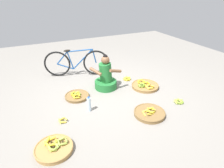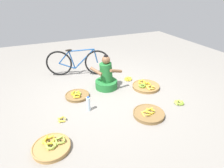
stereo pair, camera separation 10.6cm
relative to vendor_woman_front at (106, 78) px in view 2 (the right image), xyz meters
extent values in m
plane|color=gray|center=(-0.07, -0.30, -0.27)|extent=(10.00, 10.00, 0.00)
cylinder|color=#237233|center=(0.00, 0.00, -0.18)|extent=(0.52, 0.52, 0.18)
cylinder|color=#237233|center=(0.00, 0.00, 0.13)|extent=(0.39, 0.38, 0.46)
sphere|color=brown|center=(0.00, 0.00, 0.44)|extent=(0.19, 0.19, 0.19)
sphere|color=black|center=(0.00, 0.00, 0.51)|extent=(0.10, 0.10, 0.10)
cylinder|color=brown|center=(-0.25, -0.03, 0.22)|extent=(0.23, 0.29, 0.16)
cylinder|color=brown|center=(0.16, -0.20, 0.22)|extent=(0.31, 0.13, 0.16)
torus|color=black|center=(-0.88, 1.16, 0.07)|extent=(0.66, 0.28, 0.68)
torus|color=black|center=(0.07, 0.81, 0.07)|extent=(0.66, 0.28, 0.68)
cylinder|color=#1E4C8C|center=(-0.25, 0.93, 0.18)|extent=(0.53, 0.22, 0.55)
cylinder|color=#1E4C8C|center=(-0.55, 1.04, 0.16)|extent=(0.15, 0.08, 0.49)
cylinder|color=#1E4C8C|center=(-0.30, 0.95, 0.42)|extent=(0.62, 0.26, 0.08)
cylinder|color=#1E4C8C|center=(-0.69, 1.09, 0.00)|extent=(0.41, 0.18, 0.18)
cylinder|color=#1E4C8C|center=(-0.75, 1.11, 0.24)|extent=(0.31, 0.14, 0.35)
cylinder|color=#1E4C8C|center=(0.04, 0.82, 0.26)|extent=(0.12, 0.07, 0.38)
ellipsoid|color=black|center=(-0.61, 1.06, 0.43)|extent=(0.18, 0.08, 0.05)
cylinder|color=brown|center=(0.32, -1.34, -0.24)|extent=(0.58, 0.58, 0.06)
torus|color=brown|center=(0.32, -1.34, -0.21)|extent=(0.59, 0.59, 0.02)
ellipsoid|color=yellow|center=(0.41, -1.33, -0.18)|extent=(0.04, 0.14, 0.07)
ellipsoid|color=yellow|center=(0.37, -1.28, -0.17)|extent=(0.14, 0.09, 0.08)
ellipsoid|color=yellow|center=(0.30, -1.29, -0.18)|extent=(0.12, 0.13, 0.07)
ellipsoid|color=yellow|center=(0.30, -1.38, -0.18)|extent=(0.13, 0.11, 0.07)
ellipsoid|color=yellow|center=(0.35, -1.40, -0.18)|extent=(0.14, 0.05, 0.07)
sphere|color=#382D19|center=(0.34, -1.33, -0.18)|extent=(0.03, 0.03, 0.03)
ellipsoid|color=yellow|center=(0.31, -1.36, -0.18)|extent=(0.04, 0.15, 0.07)
ellipsoid|color=yellow|center=(0.25, -1.29, -0.18)|extent=(0.15, 0.04, 0.06)
ellipsoid|color=yellow|center=(0.18, -1.35, -0.18)|extent=(0.05, 0.15, 0.05)
ellipsoid|color=yellow|center=(0.24, -1.43, -0.17)|extent=(0.15, 0.03, 0.09)
sphere|color=#382D19|center=(0.24, -1.36, -0.18)|extent=(0.03, 0.03, 0.03)
cylinder|color=brown|center=(-0.75, -0.14, -0.24)|extent=(0.51, 0.51, 0.05)
torus|color=brown|center=(-0.75, -0.14, -0.21)|extent=(0.52, 0.52, 0.02)
ellipsoid|color=#8CAD38|center=(-0.68, -0.13, -0.19)|extent=(0.04, 0.12, 0.06)
ellipsoid|color=#8CAD38|center=(-0.74, -0.08, -0.18)|extent=(0.12, 0.06, 0.08)
ellipsoid|color=#8CAD38|center=(-0.78, -0.13, -0.19)|extent=(0.04, 0.12, 0.07)
ellipsoid|color=#8CAD38|center=(-0.72, -0.18, -0.19)|extent=(0.12, 0.05, 0.06)
sphere|color=#382D19|center=(-0.73, -0.13, -0.19)|extent=(0.03, 0.03, 0.03)
ellipsoid|color=gold|center=(-0.71, -0.13, -0.19)|extent=(0.06, 0.15, 0.07)
ellipsoid|color=gold|center=(-0.74, -0.06, -0.18)|extent=(0.13, 0.12, 0.08)
ellipsoid|color=gold|center=(-0.82, -0.06, -0.19)|extent=(0.14, 0.12, 0.07)
ellipsoid|color=gold|center=(-0.84, -0.12, -0.19)|extent=(0.04, 0.15, 0.07)
ellipsoid|color=gold|center=(-0.80, -0.17, -0.18)|extent=(0.15, 0.08, 0.09)
ellipsoid|color=gold|center=(-0.74, -0.17, -0.19)|extent=(0.14, 0.11, 0.07)
sphere|color=#382D19|center=(-0.78, -0.11, -0.19)|extent=(0.03, 0.03, 0.03)
ellipsoid|color=yellow|center=(-0.72, -0.23, -0.18)|extent=(0.04, 0.13, 0.09)
ellipsoid|color=yellow|center=(-0.77, -0.17, -0.18)|extent=(0.13, 0.04, 0.08)
ellipsoid|color=yellow|center=(-0.83, -0.22, -0.19)|extent=(0.06, 0.14, 0.06)
ellipsoid|color=yellow|center=(-0.77, -0.28, -0.19)|extent=(0.13, 0.04, 0.07)
sphere|color=#382D19|center=(-0.77, -0.23, -0.19)|extent=(0.03, 0.03, 0.03)
cylinder|color=olive|center=(0.87, -0.38, -0.24)|extent=(0.63, 0.63, 0.06)
torus|color=olive|center=(0.87, -0.38, -0.21)|extent=(0.64, 0.64, 0.02)
ellipsoid|color=gold|center=(0.95, -0.38, -0.18)|extent=(0.04, 0.14, 0.07)
ellipsoid|color=gold|center=(0.91, -0.33, -0.18)|extent=(0.14, 0.08, 0.07)
ellipsoid|color=gold|center=(0.84, -0.35, -0.17)|extent=(0.11, 0.13, 0.09)
ellipsoid|color=gold|center=(0.84, -0.41, -0.18)|extent=(0.09, 0.14, 0.06)
ellipsoid|color=gold|center=(0.90, -0.44, -0.18)|extent=(0.14, 0.05, 0.06)
sphere|color=#382D19|center=(0.89, -0.39, -0.18)|extent=(0.03, 0.03, 0.03)
ellipsoid|color=yellow|center=(0.92, -0.22, -0.18)|extent=(0.06, 0.16, 0.06)
ellipsoid|color=yellow|center=(0.85, -0.17, -0.18)|extent=(0.16, 0.04, 0.09)
ellipsoid|color=yellow|center=(0.79, -0.20, -0.18)|extent=(0.11, 0.15, 0.08)
ellipsoid|color=yellow|center=(0.80, -0.29, -0.18)|extent=(0.14, 0.13, 0.07)
ellipsoid|color=yellow|center=(0.85, -0.31, -0.18)|extent=(0.16, 0.04, 0.07)
sphere|color=#382D19|center=(0.85, -0.24, -0.18)|extent=(0.03, 0.03, 0.03)
ellipsoid|color=olive|center=(0.80, -0.40, -0.17)|extent=(0.05, 0.14, 0.09)
ellipsoid|color=olive|center=(0.78, -0.36, -0.17)|extent=(0.13, 0.11, 0.08)
ellipsoid|color=olive|center=(0.73, -0.35, -0.18)|extent=(0.14, 0.06, 0.07)
ellipsoid|color=olive|center=(0.69, -0.39, -0.18)|extent=(0.08, 0.14, 0.07)
ellipsoid|color=olive|center=(0.69, -0.44, -0.17)|extent=(0.11, 0.13, 0.08)
ellipsoid|color=olive|center=(0.73, -0.47, -0.18)|extent=(0.14, 0.06, 0.08)
ellipsoid|color=olive|center=(0.78, -0.45, -0.17)|extent=(0.13, 0.12, 0.08)
sphere|color=#382D19|center=(0.74, -0.41, -0.18)|extent=(0.04, 0.04, 0.04)
ellipsoid|color=yellow|center=(0.95, -0.55, -0.17)|extent=(0.04, 0.16, 0.09)
ellipsoid|color=yellow|center=(0.86, -0.48, -0.18)|extent=(0.16, 0.07, 0.06)
ellipsoid|color=yellow|center=(0.81, -0.55, -0.18)|extent=(0.04, 0.16, 0.07)
ellipsoid|color=yellow|center=(0.87, -0.62, -0.18)|extent=(0.16, 0.05, 0.08)
sphere|color=#382D19|center=(0.88, -0.55, -0.18)|extent=(0.03, 0.03, 0.03)
cylinder|color=#A87F47|center=(-1.48, -1.46, -0.24)|extent=(0.56, 0.56, 0.06)
torus|color=#A87F47|center=(-1.48, -1.46, -0.21)|extent=(0.57, 0.57, 0.02)
ellipsoid|color=#9EB747|center=(-1.28, -1.43, -0.17)|extent=(0.04, 0.14, 0.08)
ellipsoid|color=#9EB747|center=(-1.34, -1.37, -0.17)|extent=(0.14, 0.04, 0.08)
ellipsoid|color=#9EB747|center=(-1.40, -1.44, -0.17)|extent=(0.05, 0.14, 0.08)
ellipsoid|color=#9EB747|center=(-1.33, -1.49, -0.18)|extent=(0.14, 0.05, 0.07)
sphere|color=#382D19|center=(-1.34, -1.43, -0.18)|extent=(0.03, 0.03, 0.03)
ellipsoid|color=yellow|center=(-1.42, -1.38, -0.17)|extent=(0.05, 0.16, 0.10)
ellipsoid|color=yellow|center=(-1.48, -1.30, -0.17)|extent=(0.16, 0.07, 0.09)
ellipsoid|color=yellow|center=(-1.54, -1.33, -0.17)|extent=(0.14, 0.14, 0.09)
ellipsoid|color=yellow|center=(-1.56, -1.41, -0.17)|extent=(0.11, 0.16, 0.09)
ellipsoid|color=yellow|center=(-1.48, -1.44, -0.17)|extent=(0.16, 0.07, 0.09)
sphere|color=#382D19|center=(-1.49, -1.37, -0.18)|extent=(0.03, 0.03, 0.03)
ellipsoid|color=#9EB747|center=(-1.43, -1.47, -0.18)|extent=(0.07, 0.13, 0.06)
ellipsoid|color=#9EB747|center=(-1.45, -1.44, -0.18)|extent=(0.12, 0.11, 0.06)
ellipsoid|color=#9EB747|center=(-1.50, -1.43, -0.18)|extent=(0.13, 0.08, 0.06)
ellipsoid|color=#9EB747|center=(-1.54, -1.50, -0.17)|extent=(0.06, 0.13, 0.08)
ellipsoid|color=#9EB747|center=(-1.50, -1.54, -0.17)|extent=(0.13, 0.08, 0.08)
ellipsoid|color=#9EB747|center=(-1.45, -1.53, -0.18)|extent=(0.12, 0.11, 0.07)
sphere|color=#382D19|center=(-1.48, -1.48, -0.18)|extent=(0.03, 0.03, 0.03)
ellipsoid|color=#8CAD38|center=(1.19, -1.26, -0.25)|extent=(0.03, 0.13, 0.06)
ellipsoid|color=#8CAD38|center=(1.17, -1.22, -0.24)|extent=(0.12, 0.11, 0.08)
ellipsoid|color=#8CAD38|center=(1.12, -1.21, -0.24)|extent=(0.14, 0.06, 0.08)
ellipsoid|color=#8CAD38|center=(1.08, -1.24, -0.25)|extent=(0.09, 0.13, 0.06)
ellipsoid|color=#8CAD38|center=(1.07, -1.27, -0.24)|extent=(0.06, 0.14, 0.07)
ellipsoid|color=#8CAD38|center=(1.11, -1.32, -0.25)|extent=(0.13, 0.08, 0.05)
ellipsoid|color=#8CAD38|center=(1.18, -1.30, -0.24)|extent=(0.11, 0.12, 0.07)
sphere|color=#382D19|center=(1.13, -1.26, -0.24)|extent=(0.03, 0.03, 0.03)
ellipsoid|color=#8CAD38|center=(1.17, -1.24, -0.24)|extent=(0.04, 0.14, 0.08)
ellipsoid|color=#8CAD38|center=(1.16, -1.20, -0.24)|extent=(0.11, 0.13, 0.07)
ellipsoid|color=#8CAD38|center=(1.11, -1.18, -0.24)|extent=(0.14, 0.05, 0.06)
ellipsoid|color=#8CAD38|center=(1.06, -1.21, -0.24)|extent=(0.10, 0.13, 0.07)
ellipsoid|color=#8CAD38|center=(1.06, -1.26, -0.24)|extent=(0.08, 0.14, 0.06)
ellipsoid|color=#8CAD38|center=(1.09, -1.30, -0.24)|extent=(0.14, 0.09, 0.08)
ellipsoid|color=#8CAD38|center=(1.14, -1.30, -0.24)|extent=(0.14, 0.09, 0.06)
sphere|color=#382D19|center=(1.11, -1.24, -0.24)|extent=(0.03, 0.03, 0.03)
ellipsoid|color=#9EB747|center=(1.15, -1.25, -0.24)|extent=(0.05, 0.13, 0.06)
ellipsoid|color=#9EB747|center=(1.09, -1.19, -0.24)|extent=(0.13, 0.05, 0.06)
ellipsoid|color=#9EB747|center=(1.04, -1.24, -0.24)|extent=(0.06, 0.14, 0.06)
ellipsoid|color=#9EB747|center=(1.09, -1.31, -0.24)|extent=(0.14, 0.06, 0.08)
sphere|color=#382D19|center=(1.10, -1.25, -0.24)|extent=(0.03, 0.03, 0.03)
ellipsoid|color=yellow|center=(0.74, 0.16, -0.24)|extent=(0.04, 0.16, 0.07)
ellipsoid|color=yellow|center=(0.73, 0.20, -0.23)|extent=(0.12, 0.14, 0.09)
ellipsoid|color=yellow|center=(0.66, 0.23, -0.24)|extent=(0.16, 0.07, 0.08)
ellipsoid|color=yellow|center=(0.62, 0.20, -0.24)|extent=(0.13, 0.14, 0.07)
ellipsoid|color=yellow|center=(0.61, 0.14, -0.24)|extent=(0.07, 0.16, 0.08)
ellipsoid|color=yellow|center=(0.65, 0.10, -0.24)|extent=(0.16, 0.09, 0.07)
ellipsoid|color=yellow|center=(0.72, 0.11, -0.24)|extent=(0.14, 0.13, 0.06)
sphere|color=#382D19|center=(0.67, 0.16, -0.24)|extent=(0.03, 0.03, 0.03)
ellipsoid|color=yellow|center=(0.70, 0.16, -0.24)|extent=(0.06, 0.12, 0.07)
ellipsoid|color=yellow|center=(0.69, 0.18, -0.24)|extent=(0.11, 0.10, 0.06)
ellipsoid|color=yellow|center=(0.65, 0.20, -0.24)|extent=(0.12, 0.04, 0.07)
ellipsoid|color=yellow|center=(0.61, 0.17, -0.24)|extent=(0.08, 0.12, 0.08)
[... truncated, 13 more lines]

